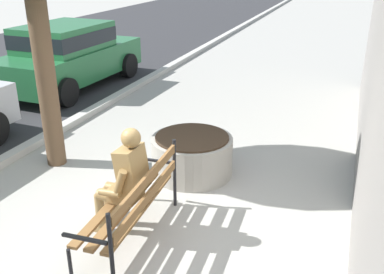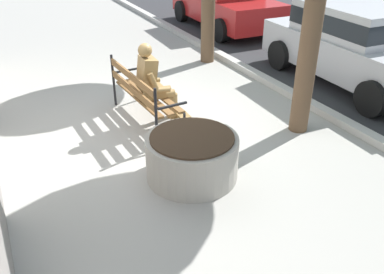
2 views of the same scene
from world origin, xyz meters
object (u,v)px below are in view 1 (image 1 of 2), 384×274
object	(u,v)px
parked_car_green	(68,54)
bronze_statue_seated	(123,183)
park_bench	(135,201)
concrete_planter	(192,155)

from	to	relation	value
parked_car_green	bronze_statue_seated	bearing A→B (deg)	-139.47
park_bench	bronze_statue_seated	size ratio (longest dim) A/B	1.33
bronze_statue_seated	parked_car_green	distance (m)	6.59
bronze_statue_seated	concrete_planter	world-z (taller)	bronze_statue_seated
concrete_planter	park_bench	bearing A→B (deg)	180.00
bronze_statue_seated	parked_car_green	size ratio (longest dim) A/B	0.33
concrete_planter	parked_car_green	distance (m)	5.60
bronze_statue_seated	parked_car_green	xyz separation A→B (m)	(5.00, 4.28, 0.17)
concrete_planter	bronze_statue_seated	bearing A→B (deg)	172.89
bronze_statue_seated	concrete_planter	distance (m)	1.75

